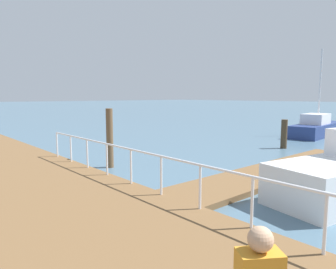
{
  "coord_description": "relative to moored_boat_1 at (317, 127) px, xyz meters",
  "views": [
    {
      "loc": [
        -8.38,
        4.89,
        3.05
      ],
      "look_at": [
        -1.71,
        12.51,
        1.78
      ],
      "focal_mm": 33.47,
      "sensor_mm": 36.0,
      "label": 1
    }
  ],
  "objects": [
    {
      "name": "ground_plane",
      "position": [
        -15.88,
        4.73,
        -0.63
      ],
      "size": [
        300.0,
        300.0,
        0.0
      ],
      "primitive_type": "plane",
      "color": "slate"
    },
    {
      "name": "dock_piling_0",
      "position": [
        -7.4,
        -1.31,
        0.21
      ],
      "size": [
        0.35,
        0.35,
        1.67
      ],
      "primitive_type": "cylinder",
      "color": "#473826",
      "rests_on": "ground_plane"
    },
    {
      "name": "dock_piling_4",
      "position": [
        -17.5,
        1.08,
        0.63
      ],
      "size": [
        0.29,
        0.29,
        2.51
      ],
      "primitive_type": "cylinder",
      "color": "brown",
      "rests_on": "ground_plane"
    },
    {
      "name": "moored_boat_1",
      "position": [
        0.0,
        0.0,
        0.0
      ],
      "size": [
        7.5,
        2.75,
        6.49
      ],
      "color": "navy",
      "rests_on": "ground_plane"
    },
    {
      "name": "floating_dock",
      "position": [
        -13.32,
        -4.12,
        -0.54
      ],
      "size": [
        12.12,
        2.0,
        0.18
      ],
      "primitive_type": "cube",
      "color": "brown",
      "rests_on": "ground_plane"
    }
  ]
}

